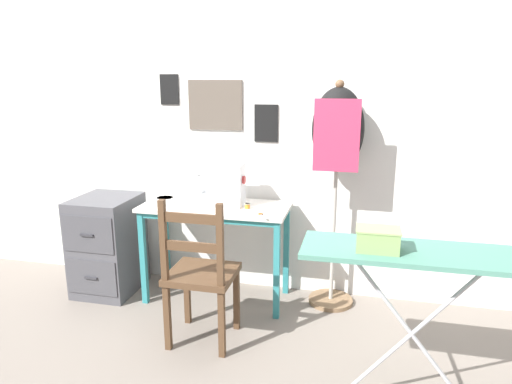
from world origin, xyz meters
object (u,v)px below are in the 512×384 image
(scissors, at_px, (263,215))
(thread_spool_near_machine, at_px, (247,206))
(wooden_chair, at_px, (201,275))
(ironing_board, at_px, (418,260))
(storage_box, at_px, (378,239))
(filing_cabinet, at_px, (108,245))
(fabric_bowl, at_px, (165,200))
(dress_form, at_px, (337,141))
(sewing_machine, at_px, (223,185))

(scissors, distance_m, thread_spool_near_machine, 0.19)
(scissors, height_order, wooden_chair, wooden_chair)
(ironing_board, bearing_deg, storage_box, -169.26)
(wooden_chair, distance_m, filing_cabinet, 1.07)
(thread_spool_near_machine, distance_m, filing_cabinet, 1.15)
(fabric_bowl, distance_m, dress_form, 1.29)
(thread_spool_near_machine, xyz_separation_m, dress_form, (0.59, 0.15, 0.45))
(scissors, xyz_separation_m, storage_box, (0.71, -0.77, 0.16))
(thread_spool_near_machine, height_order, storage_box, storage_box)
(filing_cabinet, bearing_deg, fabric_bowl, 3.55)
(scissors, bearing_deg, dress_form, 32.03)
(fabric_bowl, xyz_separation_m, wooden_chair, (0.46, -0.55, -0.30))
(thread_spool_near_machine, bearing_deg, fabric_bowl, 179.35)
(ironing_board, bearing_deg, fabric_bowl, 152.08)
(wooden_chair, distance_m, storage_box, 1.15)
(scissors, distance_m, storage_box, 1.06)
(dress_form, height_order, storage_box, dress_form)
(sewing_machine, distance_m, dress_form, 0.85)
(dress_form, bearing_deg, wooden_chair, -137.12)
(thread_spool_near_machine, xyz_separation_m, filing_cabinet, (-1.09, -0.02, -0.37))
(wooden_chair, bearing_deg, dress_form, 42.88)
(fabric_bowl, height_order, wooden_chair, wooden_chair)
(storage_box, bearing_deg, thread_spool_near_machine, 133.07)
(dress_form, distance_m, ironing_board, 1.18)
(thread_spool_near_machine, height_order, wooden_chair, wooden_chair)
(sewing_machine, xyz_separation_m, filing_cabinet, (-0.90, -0.08, -0.49))
(sewing_machine, relative_size, filing_cabinet, 0.47)
(filing_cabinet, distance_m, storage_box, 2.19)
(scissors, relative_size, storage_box, 0.62)
(sewing_machine, bearing_deg, wooden_chair, -86.76)
(sewing_machine, relative_size, fabric_bowl, 2.32)
(filing_cabinet, bearing_deg, thread_spool_near_machine, 1.18)
(sewing_machine, height_order, thread_spool_near_machine, sewing_machine)
(ironing_board, distance_m, storage_box, 0.22)
(filing_cabinet, height_order, ironing_board, ironing_board)
(sewing_machine, xyz_separation_m, fabric_bowl, (-0.43, -0.05, -0.12))
(ironing_board, relative_size, storage_box, 5.37)
(sewing_machine, xyz_separation_m, thread_spool_near_machine, (0.19, -0.06, -0.12))
(filing_cabinet, height_order, dress_form, dress_form)
(thread_spool_near_machine, distance_m, ironing_board, 1.35)
(fabric_bowl, distance_m, scissors, 0.77)
(sewing_machine, bearing_deg, storage_box, -42.97)
(fabric_bowl, relative_size, wooden_chair, 0.16)
(fabric_bowl, xyz_separation_m, scissors, (0.76, -0.14, -0.02))
(scissors, xyz_separation_m, ironing_board, (0.90, -0.73, 0.06))
(fabric_bowl, relative_size, filing_cabinet, 0.20)
(scissors, height_order, thread_spool_near_machine, thread_spool_near_machine)
(scissors, distance_m, dress_form, 0.71)
(fabric_bowl, height_order, filing_cabinet, fabric_bowl)
(filing_cabinet, bearing_deg, scissors, -5.17)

